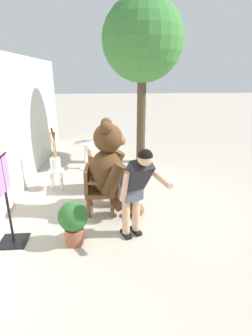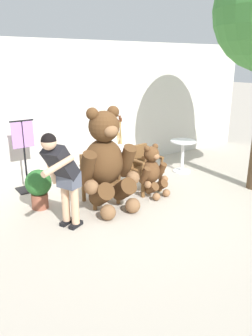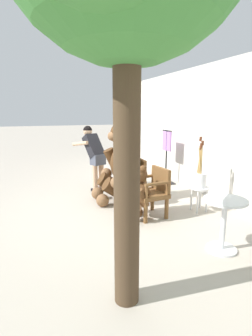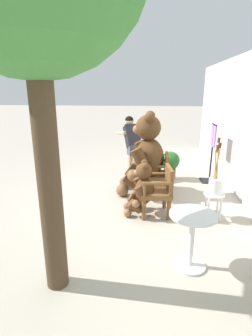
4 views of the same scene
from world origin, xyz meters
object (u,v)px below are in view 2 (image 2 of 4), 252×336
Objects in this scene: teddy_bear_large at (106,160)px; white_stool at (120,160)px; potted_plant at (39,186)px; brush_bucket at (120,147)px; wooden_chair_right at (142,167)px; teddy_bear_small at (152,171)px; person_visitor at (62,172)px; round_side_table at (183,153)px; clothing_display_stand at (25,154)px; wooden_chair_left at (99,177)px.

white_stool is at bearing 48.54° from teddy_bear_large.
brush_bucket is at bearing 16.43° from potted_plant.
wooden_chair_right is 0.90× the size of teddy_bear_small.
teddy_bear_small is at bearing 9.35° from person_visitor.
brush_bucket is at bearing 157.34° from round_side_table.
wooden_chair_right is at bearing -95.86° from brush_bucket.
person_visitor is 2.50m from brush_bucket.
clothing_display_stand reaches higher than white_stool.
round_side_table is (1.31, -0.55, -0.20)m from brush_bucket.
clothing_display_stand is at bearing 145.61° from wooden_chair_right.
white_stool is 0.34× the size of clothing_display_stand.
teddy_bear_large is at bearing -90.79° from wooden_chair_left.
brush_bucket is (0.09, 0.91, 0.19)m from wooden_chair_right.
teddy_bear_small is 1.04× the size of brush_bucket.
potted_plant is 0.99m from clothing_display_stand.
teddy_bear_small is 1.33× the size of round_side_table.
wooden_chair_right reaches higher than potted_plant.
wooden_chair_left is 0.95m from wooden_chair_right.
person_visitor is (-0.93, -0.60, 0.44)m from wooden_chair_left.
person_visitor is at bearing -91.58° from clothing_display_stand.
teddy_bear_small reaches higher than wooden_chair_left.
wooden_chair_right is at bearing -165.50° from round_side_table.
person_visitor reaches higher than wooden_chair_right.
clothing_display_stand reaches higher than wooden_chair_left.
wooden_chair_right is 1.87× the size of white_stool.
brush_bucket is 1.44m from round_side_table.
white_stool is at bearing 84.01° from wooden_chair_right.
teddy_bear_large is 2.36× the size of round_side_table.
clothing_display_stand is (0.05, 1.85, -0.18)m from person_visitor.
teddy_bear_large is 1.59m from brush_bucket.
wooden_chair_left is 1.40m from brush_bucket.
white_stool is at bearing 37.58° from person_visitor.
wooden_chair_right is 0.93× the size of brush_bucket.
white_stool is 0.68× the size of potted_plant.
wooden_chair_right is 1.26× the size of potted_plant.
teddy_bear_small is at bearing -154.78° from round_side_table.
teddy_bear_large is 1.65m from white_stool.
white_stool is (1.05, 1.19, -0.48)m from teddy_bear_large.
teddy_bear_large is at bearing -164.90° from round_side_table.
clothing_display_stand is at bearing 170.10° from white_stool.
wooden_chair_left is 1.39m from white_stool.
wooden_chair_left is 0.51× the size of teddy_bear_large.
teddy_bear_large is at bearing -31.30° from potted_plant.
wooden_chair_left is 1.19m from person_visitor.
potted_plant is (-0.97, 0.59, -0.44)m from teddy_bear_large.
wooden_chair_left is 0.93× the size of brush_bucket.
person_visitor is 1.05m from potted_plant.
wooden_chair_left is at bearing 89.21° from teddy_bear_large.
teddy_bear_large is at bearing -60.16° from clothing_display_stand.
person_visitor is 1.10× the size of clothing_display_stand.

